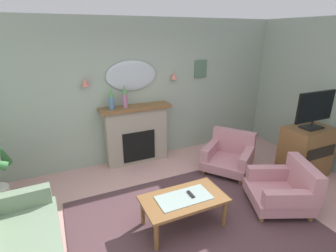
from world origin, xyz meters
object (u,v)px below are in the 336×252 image
at_px(mantel_vase_left, 125,96).
at_px(coffee_table, 184,201).
at_px(armchair_near_fireplace, 285,189).
at_px(mantel_vase_right, 111,99).
at_px(wall_mirror, 132,76).
at_px(wall_sconce_left, 85,82).
at_px(armchair_beside_couch, 229,154).
at_px(wall_sconce_right, 174,76).
at_px(floral_couch, 7,249).
at_px(framed_picture, 201,69).
at_px(tv_remote, 191,194).
at_px(tv_cabinet, 305,151).
at_px(tv_flatscreen, 315,109).
at_px(fireplace, 137,135).

distance_m(mantel_vase_left, coffee_table, 2.25).
bearing_deg(armchair_near_fireplace, mantel_vase_right, 131.01).
relative_size(wall_mirror, wall_sconce_left, 6.86).
bearing_deg(armchair_beside_couch, wall_sconce_left, 154.20).
bearing_deg(wall_sconce_right, armchair_near_fireplace, -74.30).
height_order(mantel_vase_left, armchair_beside_couch, mantel_vase_left).
xyz_separation_m(coffee_table, floral_couch, (-2.04, 0.13, -0.06)).
distance_m(wall_sconce_right, framed_picture, 0.66).
xyz_separation_m(mantel_vase_right, wall_mirror, (0.45, 0.17, 0.36)).
bearing_deg(tv_remote, armchair_near_fireplace, -10.63).
bearing_deg(wall_mirror, tv_cabinet, -35.54).
bearing_deg(tv_cabinet, floral_couch, -177.92).
xyz_separation_m(floral_couch, armchair_near_fireplace, (3.59, -0.39, -0.01)).
distance_m(mantel_vase_right, armchair_beside_couch, 2.42).
xyz_separation_m(floral_couch, tv_flatscreen, (4.69, 0.15, 0.93)).
xyz_separation_m(wall_mirror, armchair_beside_couch, (1.48, -1.18, -1.40)).
bearing_deg(armchair_near_fireplace, armchair_beside_couch, 91.82).
bearing_deg(tv_flatscreen, coffee_table, -173.92).
distance_m(framed_picture, armchair_near_fireplace, 2.84).
height_order(framed_picture, tv_remote, framed_picture).
xyz_separation_m(wall_mirror, tv_cabinet, (2.62, -1.87, -1.26)).
distance_m(wall_mirror, armchair_near_fireplace, 3.20).
xyz_separation_m(wall_sconce_left, armchair_near_fireplace, (2.37, -2.39, -1.35)).
height_order(mantel_vase_right, tv_flatscreen, tv_flatscreen).
bearing_deg(mantel_vase_right, framed_picture, 5.27).
relative_size(armchair_near_fireplace, tv_flatscreen, 1.27).
distance_m(fireplace, wall_sconce_right, 1.38).
distance_m(wall_mirror, floral_couch, 3.22).
bearing_deg(floral_couch, framed_picture, 29.97).
height_order(coffee_table, floral_couch, floral_couch).
height_order(tv_remote, tv_flatscreen, tv_flatscreen).
bearing_deg(tv_remote, tv_cabinet, 6.57).
xyz_separation_m(tv_remote, tv_flatscreen, (2.54, 0.27, 0.79)).
xyz_separation_m(tv_remote, armchair_beside_couch, (1.40, 0.99, -0.15)).
distance_m(armchair_near_fireplace, tv_flatscreen, 1.55).
xyz_separation_m(fireplace, coffee_table, (-0.03, -2.04, -0.19)).
relative_size(fireplace, coffee_table, 1.24).
xyz_separation_m(armchair_near_fireplace, armchair_beside_couch, (-0.04, 1.26, 0.00)).
height_order(wall_mirror, floral_couch, wall_mirror).
height_order(wall_mirror, coffee_table, wall_mirror).
distance_m(fireplace, floral_couch, 2.82).
bearing_deg(mantel_vase_left, tv_flatscreen, -31.42).
bearing_deg(mantel_vase_right, tv_remote, -75.02).
distance_m(floral_couch, armchair_near_fireplace, 3.61).
bearing_deg(framed_picture, mantel_vase_right, -174.73).
bearing_deg(tv_cabinet, tv_remote, -173.43).
height_order(coffee_table, tv_remote, tv_remote).
height_order(wall_sconce_left, wall_sconce_right, same).
bearing_deg(armchair_near_fireplace, coffee_table, 170.49).
height_order(wall_sconce_left, framed_picture, framed_picture).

